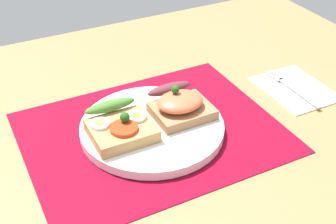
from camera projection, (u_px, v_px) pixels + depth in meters
The scene contains 7 objects.
ground_plane at pixel (152, 140), 78.82cm from camera, with size 120.00×90.00×3.20cm, color #997347.
placemat at pixel (152, 132), 77.83cm from camera, with size 42.12×33.29×0.30cm, color maroon.
plate at pixel (152, 128), 77.30cm from camera, with size 24.18×24.18×1.57cm, color white.
sandwich_egg_tomato at pixel (120, 126), 73.83cm from camera, with size 9.96×10.22×4.29cm.
sandwich_salmon at pixel (179, 104), 78.32cm from camera, with size 9.84×9.54×5.53cm.
napkin at pixel (294, 88), 89.24cm from camera, with size 11.80×14.70×0.60cm, color white.
fork at pixel (291, 87), 88.70cm from camera, with size 1.62×14.96×0.32cm.
Camera 1 is at (-25.73, -56.50, 47.28)cm, focal length 49.18 mm.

